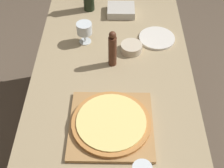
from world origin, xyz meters
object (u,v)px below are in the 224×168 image
Objects in this scene: pepper_mill at (113,49)px; small_bowl at (131,48)px; pizza at (111,122)px; wine_glass at (84,29)px.

pepper_mill is 0.17m from small_bowl.
pizza is at bearing -90.50° from pepper_mill.
pepper_mill is 0.25m from wine_glass.
pizza is 0.53m from small_bowl.
small_bowl is at bearing 46.93° from pepper_mill.
pepper_mill is at bearing -48.47° from wine_glass.
wine_glass reaches higher than small_bowl.
pepper_mill is (0.00, 0.41, 0.07)m from pizza.
pizza is at bearing -74.95° from wine_glass.
pizza is 2.81× the size of wine_glass.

